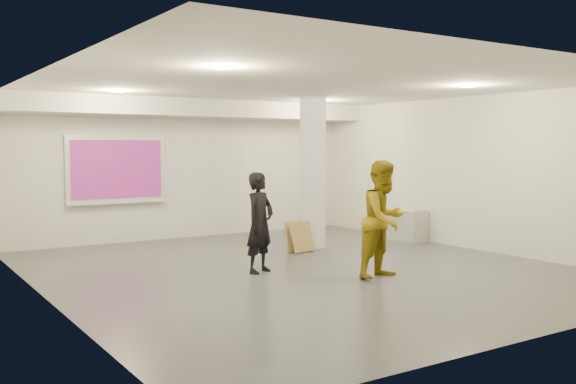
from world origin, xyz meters
TOP-DOWN VIEW (x-y plane):
  - floor at (0.00, 0.00)m, footprint 8.00×9.00m
  - ceiling at (0.00, 0.00)m, footprint 8.00×9.00m
  - wall_back at (0.00, 4.50)m, footprint 8.00×0.01m
  - wall_front at (0.00, -4.50)m, footprint 8.00×0.01m
  - wall_left at (-4.00, 0.00)m, footprint 0.01×9.00m
  - wall_right at (4.00, 0.00)m, footprint 0.01×9.00m
  - soffit_band at (0.00, 3.95)m, footprint 8.00×1.10m
  - downlight_nw at (-2.20, 2.50)m, footprint 0.22×0.22m
  - downlight_ne at (2.20, 2.50)m, footprint 0.22×0.22m
  - downlight_sw at (-2.20, -1.50)m, footprint 0.22×0.22m
  - downlight_se at (2.20, -1.50)m, footprint 0.22×0.22m
  - column at (1.50, 1.80)m, footprint 0.52×0.52m
  - projection_screen at (-1.60, 4.45)m, footprint 2.10×0.13m
  - credenza at (3.72, 1.59)m, footprint 0.51×1.14m
  - papers_stack at (3.72, 1.37)m, footprint 0.31×0.35m
  - postit_pad at (3.69, 1.51)m, footprint 0.24×0.30m
  - cardboard_back at (0.99, 1.55)m, footprint 0.54×0.21m
  - cardboard_front at (0.99, 1.44)m, footprint 0.51×0.30m
  - woman at (-0.71, 0.13)m, footprint 0.69×0.59m
  - man at (0.69, -1.25)m, footprint 1.00×0.84m

SIDE VIEW (x-z plane):
  - floor at x=0.00m, z-range -0.01..0.01m
  - cardboard_front at x=0.99m, z-range 0.00..0.52m
  - cardboard_back at x=0.99m, z-range 0.00..0.58m
  - credenza at x=3.72m, z-range 0.00..0.66m
  - papers_stack at x=3.72m, z-range 0.66..0.67m
  - postit_pad at x=3.69m, z-range 0.66..0.68m
  - woman at x=-0.71m, z-range 0.00..1.61m
  - man at x=0.69m, z-range 0.00..1.80m
  - wall_back at x=0.00m, z-range 0.00..3.00m
  - wall_front at x=0.00m, z-range 0.00..3.00m
  - wall_left at x=-4.00m, z-range 0.00..3.00m
  - wall_right at x=4.00m, z-range 0.00..3.00m
  - column at x=1.50m, z-range 0.00..3.00m
  - projection_screen at x=-1.60m, z-range 0.82..2.24m
  - soffit_band at x=0.00m, z-range 2.64..3.00m
  - downlight_nw at x=-2.20m, z-range 2.97..2.99m
  - downlight_ne at x=2.20m, z-range 2.97..2.99m
  - downlight_sw at x=-2.20m, z-range 2.97..2.99m
  - downlight_se at x=2.20m, z-range 2.97..2.99m
  - ceiling at x=0.00m, z-range 3.00..3.00m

